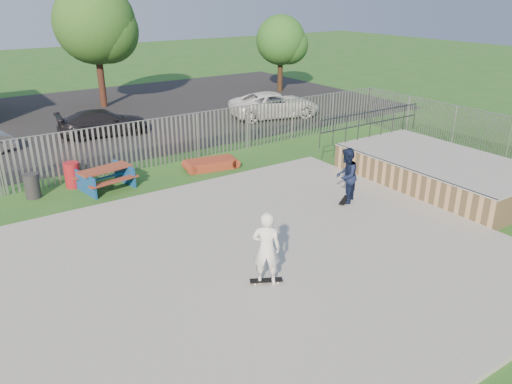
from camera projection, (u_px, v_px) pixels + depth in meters
ground at (238, 270)px, 13.13m from camera, size 120.00×120.00×0.00m
concrete_slab at (238, 267)px, 13.10m from camera, size 15.00×12.00×0.15m
quarter_pipe at (438, 171)px, 18.64m from camera, size 5.50×7.05×2.19m
fence at (190, 177)px, 16.79m from camera, size 26.04×16.02×2.00m
picnic_table at (106, 178)px, 18.36m from camera, size 2.12×1.85×0.79m
funbox at (211, 164)px, 20.52m from camera, size 2.01×1.24×0.38m
trash_bin_red at (72, 175)px, 18.50m from camera, size 0.57×0.57×0.94m
trash_bin_grey at (32, 186)px, 17.53m from camera, size 0.53×0.53×0.88m
parking_lot at (56, 122)px, 27.72m from camera, size 40.00×18.00×0.02m
car_dark at (103, 123)px, 25.00m from camera, size 4.60×2.31×1.28m
car_white at (275, 105)px, 28.57m from camera, size 5.57×3.58×1.43m
tree_mid at (95, 23)px, 29.55m from camera, size 4.81×4.81×7.42m
tree_right at (281, 40)px, 34.90m from camera, size 3.44×3.44×5.31m
skateboard_a at (344, 201)px, 16.93m from camera, size 0.78×0.60×0.08m
skateboard_b at (266, 281)px, 12.27m from camera, size 0.80×0.55×0.08m
skater_navy at (346, 176)px, 16.59m from camera, size 1.16×1.10×1.90m
skater_white at (266, 249)px, 11.93m from camera, size 0.82×0.78×1.90m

